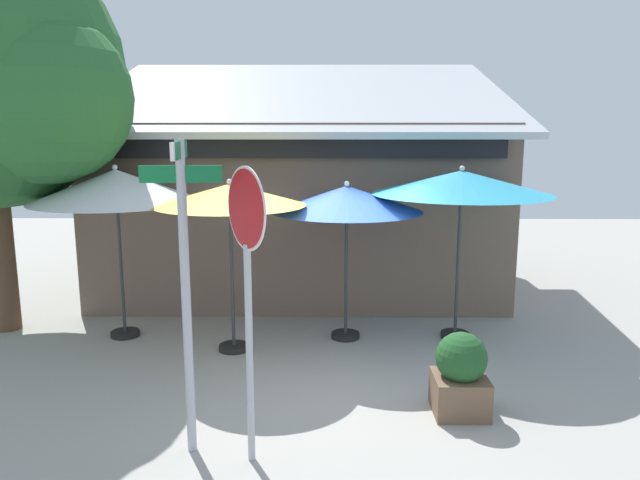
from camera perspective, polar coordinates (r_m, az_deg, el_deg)
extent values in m
cube|color=#9E9B93|center=(7.99, 1.23, -13.33)|extent=(28.00, 28.00, 0.10)
cube|color=#705B4C|center=(12.32, -1.78, 3.40)|extent=(7.48, 4.79, 3.30)
cube|color=#B7BABF|center=(12.09, -1.87, 13.82)|extent=(7.98, 5.30, 1.68)
cube|color=black|center=(9.78, -2.41, 9.17)|extent=(6.88, 0.16, 0.44)
cylinder|color=#A8AAB2|center=(5.89, -12.74, -5.84)|extent=(0.09, 0.09, 3.10)
cube|color=#116B38|center=(5.66, -13.34, 8.41)|extent=(0.10, 0.76, 0.16)
cube|color=#116B38|center=(5.67, -13.25, 6.19)|extent=(0.76, 0.10, 0.16)
cube|color=white|center=(5.25, -14.02, 8.24)|extent=(0.04, 0.06, 0.16)
cylinder|color=#A8AAB2|center=(5.77, -6.79, -10.97)|extent=(0.07, 0.07, 2.16)
cylinder|color=white|center=(5.41, -7.12, 3.01)|extent=(0.43, 0.66, 0.78)
cylinder|color=red|center=(5.41, -7.12, 3.01)|extent=(0.42, 0.62, 0.73)
cylinder|color=black|center=(9.89, -18.23, -8.54)|extent=(0.44, 0.44, 0.08)
cylinder|color=#333335|center=(9.61, -18.58, -2.64)|extent=(0.05, 0.05, 2.17)
cone|color=white|center=(9.41, -19.04, 4.97)|extent=(2.53, 2.53, 0.49)
sphere|color=silver|center=(9.39, -19.14, 6.63)|extent=(0.08, 0.08, 0.08)
cylinder|color=black|center=(8.93, -8.27, -10.18)|extent=(0.44, 0.44, 0.08)
cylinder|color=#333335|center=(8.62, -8.45, -3.60)|extent=(0.05, 0.05, 2.19)
cone|color=#EAD14C|center=(8.41, -8.67, 4.33)|extent=(2.15, 2.15, 0.30)
sphere|color=silver|center=(8.39, -8.71, 5.57)|extent=(0.08, 0.08, 0.08)
cylinder|color=black|center=(9.34, 2.47, -9.14)|extent=(0.44, 0.44, 0.08)
cylinder|color=#333335|center=(9.05, 2.52, -3.31)|extent=(0.05, 0.05, 2.04)
cone|color=#2D56B7|center=(8.85, 2.58, 4.00)|extent=(2.28, 2.28, 0.38)
sphere|color=silver|center=(8.82, 2.59, 5.43)|extent=(0.08, 0.08, 0.08)
cylinder|color=black|center=(9.58, 12.84, -8.88)|extent=(0.44, 0.44, 0.08)
cylinder|color=#333335|center=(9.28, 13.12, -2.43)|extent=(0.05, 0.05, 2.29)
cone|color=#2D99BC|center=(9.08, 13.45, 5.42)|extent=(2.67, 2.67, 0.35)
sphere|color=silver|center=(9.07, 13.51, 6.72)|extent=(0.08, 0.08, 0.08)
cylinder|color=brown|center=(10.71, -28.36, -1.17)|extent=(0.42, 0.42, 2.49)
sphere|color=#28602D|center=(9.55, -24.99, 12.31)|extent=(2.48, 2.48, 2.48)
cube|color=brown|center=(7.15, 13.29, -14.25)|extent=(0.60, 0.60, 0.44)
sphere|color=#1E4C23|center=(6.98, 13.44, -10.96)|extent=(0.58, 0.58, 0.58)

